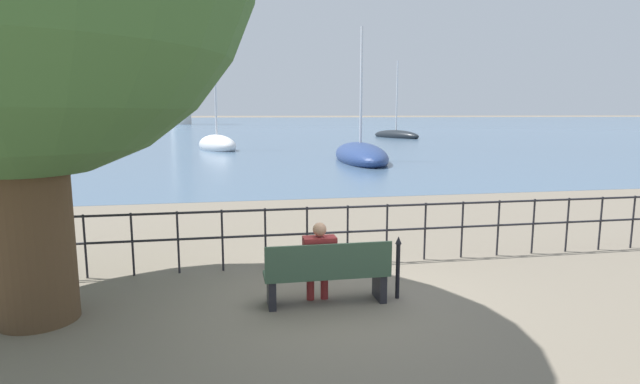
# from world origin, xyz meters

# --- Properties ---
(ground_plane) EXTENTS (1000.00, 1000.00, 0.00)m
(ground_plane) POSITION_xyz_m (0.00, 0.00, 0.00)
(ground_plane) COLOR #706656
(harbor_water) EXTENTS (600.00, 300.00, 0.01)m
(harbor_water) POSITION_xyz_m (0.00, 158.48, 0.00)
(harbor_water) COLOR #47607A
(harbor_water) RESTS_ON ground_plane
(park_bench) EXTENTS (1.75, 0.45, 0.90)m
(park_bench) POSITION_xyz_m (0.00, -0.06, 0.43)
(park_bench) COLOR #334C38
(park_bench) RESTS_ON ground_plane
(seated_person_left) EXTENTS (0.45, 0.35, 1.16)m
(seated_person_left) POSITION_xyz_m (-0.10, 0.02, 0.64)
(seated_person_left) COLOR maroon
(seated_person_left) RESTS_ON ground_plane
(promenade_railing) EXTENTS (15.88, 0.04, 1.05)m
(promenade_railing) POSITION_xyz_m (-0.00, 1.73, 0.69)
(promenade_railing) COLOR black
(promenade_railing) RESTS_ON ground_plane
(closed_umbrella) EXTENTS (0.09, 0.09, 0.92)m
(closed_umbrella) POSITION_xyz_m (1.04, -0.02, 0.51)
(closed_umbrella) COLOR black
(closed_umbrella) RESTS_ON ground_plane
(sailboat_0) EXTENTS (3.31, 8.82, 7.69)m
(sailboat_0) POSITION_xyz_m (5.97, 20.37, 0.30)
(sailboat_0) COLOR navy
(sailboat_0) RESTS_ON ground_plane
(sailboat_1) EXTENTS (3.82, 5.61, 9.12)m
(sailboat_1) POSITION_xyz_m (-2.08, 30.50, 0.35)
(sailboat_1) COLOR white
(sailboat_1) RESTS_ON ground_plane
(sailboat_2) EXTENTS (1.93, 7.23, 10.36)m
(sailboat_2) POSITION_xyz_m (-14.40, 26.26, 0.36)
(sailboat_2) COLOR black
(sailboat_2) RESTS_ON ground_plane
(sailboat_3) EXTENTS (4.11, 7.09, 8.47)m
(sailboat_3) POSITION_xyz_m (16.64, 45.27, 0.28)
(sailboat_3) COLOR black
(sailboat_3) RESTS_ON ground_plane
(harbor_lighthouse) EXTENTS (4.83, 4.83, 24.78)m
(harbor_lighthouse) POSITION_xyz_m (-12.18, 118.13, 11.53)
(harbor_lighthouse) COLOR white
(harbor_lighthouse) RESTS_ON ground_plane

